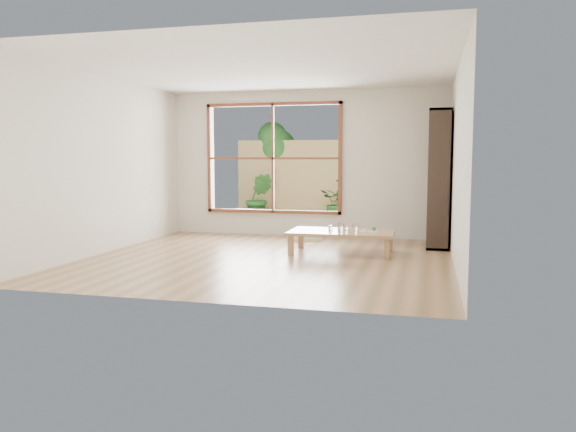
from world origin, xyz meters
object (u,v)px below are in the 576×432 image
food_tray (370,231)px  low_table (342,234)px  garden_bench (259,213)px  bookshelf (439,179)px

food_tray → low_table: bearing=173.9°
food_tray → garden_bench: size_ratio=0.21×
garden_bench → low_table: bearing=-41.4°
low_table → food_tray: bearing=-6.7°
bookshelf → food_tray: bearing=-131.7°
bookshelf → garden_bench: bearing=157.8°
garden_bench → food_tray: bearing=-36.5°
bookshelf → food_tray: (-0.96, -1.08, -0.72)m
food_tray → garden_bench: 3.45m
food_tray → bookshelf: bearing=48.3°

